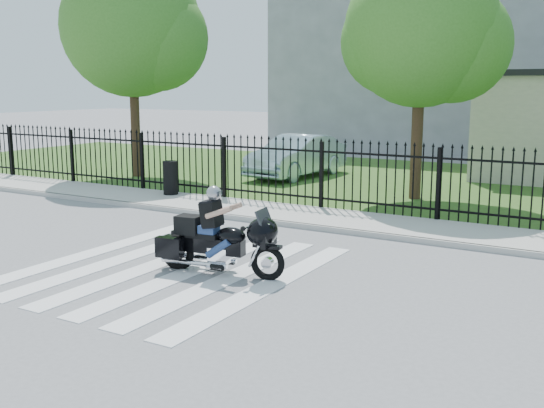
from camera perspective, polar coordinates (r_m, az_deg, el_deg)
The scene contains 12 objects.
ground at distance 11.46m, azimuth -8.94°, elevation -5.72°, with size 120.00×120.00×0.00m, color slate.
crosswalk at distance 11.45m, azimuth -8.94°, elevation -5.69°, with size 5.00×5.50×0.01m, color silver, non-canonical shape.
sidewalk at distance 15.51m, azimuth 2.79°, elevation -1.08°, with size 40.00×2.00×0.12m, color #ADAAA3.
curb at distance 14.65m, azimuth 0.98°, elevation -1.76°, with size 40.00×0.12×0.12m, color #ADAAA3.
grass_strip at distance 21.88m, azimuth 11.32°, elevation 2.00°, with size 40.00×12.00×0.02m, color #30521C.
iron_fence at distance 16.25m, azimuth 4.45°, elevation 2.45°, with size 26.00×0.04×1.80m.
tree_left at distance 23.09m, azimuth -12.48°, elevation 15.24°, with size 4.80×4.80×7.58m.
tree_mid at distance 18.39m, azimuth 13.24°, elevation 14.90°, with size 4.20×4.20×6.78m.
building_tall at distance 36.01m, azimuth 14.59°, elevation 14.70°, with size 15.00×10.00×12.00m, color #9A9CA2.
motorcycle_rider at distance 10.89m, azimuth -4.95°, elevation -3.00°, with size 2.35×0.93×1.56m.
parked_car at distance 22.44m, azimuth 2.22°, elevation 4.32°, with size 1.55×4.46×1.47m, color silver.
litter_bin at distance 18.42m, azimuth -9.09°, elevation 2.34°, with size 0.42×0.42×0.96m, color black.
Camera 1 is at (7.02, -8.48, 3.18)m, focal length 42.00 mm.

